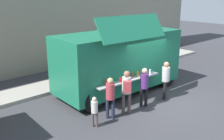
{
  "coord_description": "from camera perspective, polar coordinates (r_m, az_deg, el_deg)",
  "views": [
    {
      "loc": [
        -8.86,
        -6.57,
        4.59
      ],
      "look_at": [
        -1.38,
        1.56,
        1.3
      ],
      "focal_mm": 42.15,
      "sensor_mm": 36.0,
      "label": 1
    }
  ],
  "objects": [
    {
      "name": "ground_plane",
      "position": [
        11.95,
        10.06,
        -6.29
      ],
      "size": [
        60.0,
        60.0,
        0.0
      ],
      "primitive_type": "plane",
      "color": "#38383D"
    },
    {
      "name": "food_truck_main",
      "position": [
        12.26,
        1.57,
        2.22
      ],
      "size": [
        6.14,
        3.17,
        3.71
      ],
      "rotation": [
        0.0,
        0.0,
        -0.05
      ],
      "color": "#1A7150",
      "rests_on": "ground"
    },
    {
      "name": "trash_bin",
      "position": [
        17.02,
        6.22,
        2.48
      ],
      "size": [
        0.6,
        0.6,
        0.95
      ],
      "primitive_type": "cylinder",
      "color": "#2B6136",
      "rests_on": "ground"
    },
    {
      "name": "child_near_queue",
      "position": [
        9.25,
        -3.81,
        -8.48
      ],
      "size": [
        0.23,
        0.23,
        1.14
      ],
      "rotation": [
        0.0,
        0.0,
        0.57
      ],
      "color": "#4D4345",
      "rests_on": "ground"
    },
    {
      "name": "curb_strip",
      "position": [
        12.76,
        -20.2,
        -5.23
      ],
      "size": [
        28.0,
        1.6,
        0.15
      ],
      "primitive_type": "cube",
      "color": "#9E998E",
      "rests_on": "ground"
    },
    {
      "name": "customer_rear_waiting",
      "position": [
        9.71,
        -0.38,
        -5.35
      ],
      "size": [
        0.33,
        0.33,
        1.61
      ],
      "rotation": [
        0.0,
        0.0,
        0.74
      ],
      "color": "#1F2538",
      "rests_on": "ground"
    },
    {
      "name": "customer_front_ordering",
      "position": [
        10.81,
        7.0,
        -3.01
      ],
      "size": [
        0.34,
        0.34,
        1.65
      ],
      "rotation": [
        0.0,
        0.0,
        1.13
      ],
      "color": "black",
      "rests_on": "ground"
    },
    {
      "name": "customer_mid_with_backpack",
      "position": [
        10.06,
        3.19,
        -3.95
      ],
      "size": [
        0.53,
        0.55,
        1.74
      ],
      "rotation": [
        0.0,
        0.0,
        0.85
      ],
      "color": "#504544",
      "rests_on": "ground"
    },
    {
      "name": "customer_extra_browsing",
      "position": [
        11.72,
        11.55,
        -1.51
      ],
      "size": [
        0.35,
        0.35,
        1.71
      ],
      "rotation": [
        0.0,
        0.0,
        2.13
      ],
      "color": "black",
      "rests_on": "ground"
    }
  ]
}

